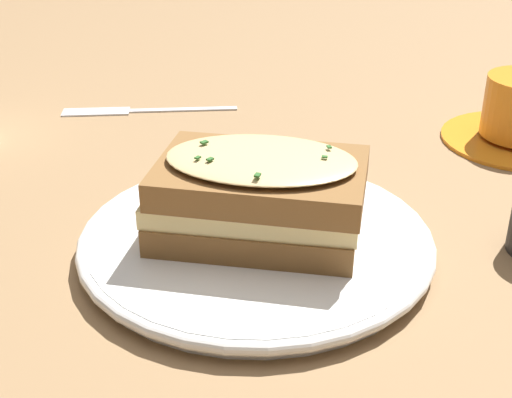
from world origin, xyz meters
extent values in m
plane|color=olive|center=(0.00, 0.00, 0.00)|extent=(2.40, 2.40, 0.00)
cylinder|color=white|center=(-0.02, -0.02, 0.01)|extent=(0.25, 0.25, 0.02)
torus|color=white|center=(-0.02, -0.02, 0.01)|extent=(0.26, 0.26, 0.01)
cube|color=brown|center=(-0.02, -0.02, 0.03)|extent=(0.16, 0.12, 0.02)
cube|color=#EFDB93|center=(-0.02, -0.02, 0.04)|extent=(0.16, 0.12, 0.01)
cube|color=brown|center=(-0.02, -0.02, 0.06)|extent=(0.16, 0.12, 0.02)
ellipsoid|color=#DBBC7F|center=(-0.02, -0.02, 0.08)|extent=(0.15, 0.11, 0.01)
cube|color=#2D6028|center=(0.02, -0.01, 0.08)|extent=(0.00, 0.00, 0.00)
cube|color=#2D6028|center=(-0.01, -0.05, 0.08)|extent=(0.00, 0.01, 0.00)
cube|color=#2D6028|center=(-0.05, -0.04, 0.08)|extent=(0.00, 0.01, 0.00)
cube|color=#2D6028|center=(-0.06, -0.04, 0.08)|extent=(0.00, 0.00, 0.00)
cube|color=#2D6028|center=(-0.06, -0.01, 0.08)|extent=(0.01, 0.01, 0.00)
cube|color=#2D6028|center=(0.02, 0.01, 0.08)|extent=(0.00, 0.01, 0.00)
cube|color=silver|center=(-0.20, 0.24, 0.00)|extent=(0.11, 0.06, 0.00)
cube|color=silver|center=(-0.29, 0.20, 0.00)|extent=(0.08, 0.05, 0.00)
cube|color=#333335|center=(-0.29, 0.19, 0.00)|extent=(0.04, 0.02, 0.00)
cube|color=#333335|center=(-0.30, 0.19, 0.00)|extent=(0.04, 0.02, 0.00)
cube|color=#333335|center=(-0.30, 0.20, 0.00)|extent=(0.04, 0.02, 0.00)
camera|label=1|loc=(0.13, -0.44, 0.28)|focal=50.00mm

